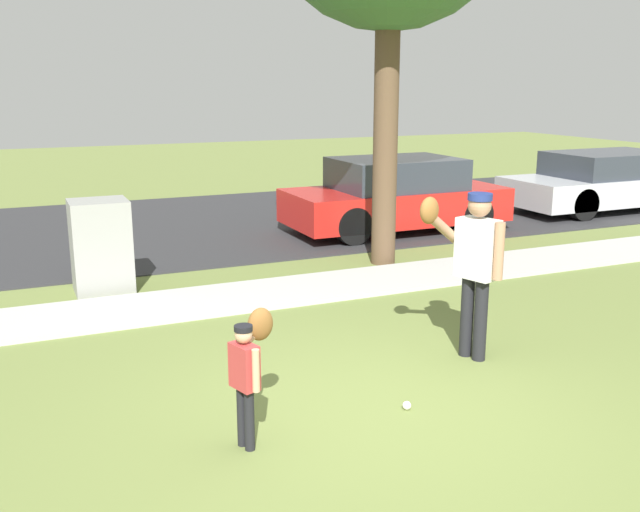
# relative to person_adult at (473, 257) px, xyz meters

# --- Properties ---
(ground_plane) EXTENTS (48.00, 48.00, 0.00)m
(ground_plane) POSITION_rel_person_adult_xyz_m (-1.49, 2.73, -1.04)
(ground_plane) COLOR olive
(sidewalk_strip) EXTENTS (36.00, 1.20, 0.06)m
(sidewalk_strip) POSITION_rel_person_adult_xyz_m (-1.49, 2.83, -1.01)
(sidewalk_strip) COLOR #B2B2AD
(sidewalk_strip) RESTS_ON ground
(road_surface) EXTENTS (36.00, 6.80, 0.02)m
(road_surface) POSITION_rel_person_adult_xyz_m (-1.49, 7.83, -1.03)
(road_surface) COLOR #2D2D30
(road_surface) RESTS_ON ground
(person_adult) EXTENTS (0.79, 0.57, 1.66)m
(person_adult) POSITION_rel_person_adult_xyz_m (0.00, 0.00, 0.00)
(person_adult) COLOR black
(person_adult) RESTS_ON ground
(person_child) EXTENTS (0.43, 0.48, 1.01)m
(person_child) POSITION_rel_person_adult_xyz_m (-2.53, -0.77, -0.37)
(person_child) COLOR black
(person_child) RESTS_ON ground
(baseball) EXTENTS (0.07, 0.07, 0.07)m
(baseball) POSITION_rel_person_adult_xyz_m (-1.15, -0.76, -1.00)
(baseball) COLOR white
(baseball) RESTS_ON ground
(utility_cabinet) EXTENTS (0.73, 0.67, 1.21)m
(utility_cabinet) POSITION_rel_person_adult_xyz_m (-3.02, 3.90, -0.43)
(utility_cabinet) COLOR gray
(utility_cabinet) RESTS_ON ground
(parked_hatchback_red) EXTENTS (4.00, 1.75, 1.33)m
(parked_hatchback_red) POSITION_rel_person_adult_xyz_m (2.43, 5.77, -0.38)
(parked_hatchback_red) COLOR red
(parked_hatchback_red) RESTS_ON road_surface
(parked_sedan_silver) EXTENTS (4.60, 1.80, 1.23)m
(parked_sedan_silver) POSITION_rel_person_adult_xyz_m (7.73, 5.91, -0.42)
(parked_sedan_silver) COLOR silver
(parked_sedan_silver) RESTS_ON road_surface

